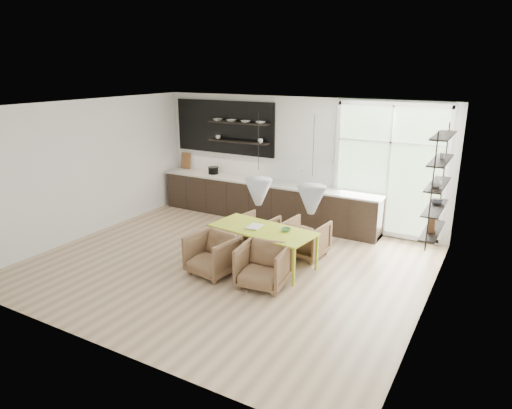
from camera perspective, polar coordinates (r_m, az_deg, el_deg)
name	(u,v)px	position (r m, az deg, el deg)	size (l,w,h in m)	color
room	(282,180)	(8.76, 3.29, 3.09)	(7.02, 6.01, 2.91)	#CEAF89
kitchen_run	(263,195)	(10.92, 0.91, 1.23)	(5.54, 0.69, 2.75)	black
right_shelving	(437,188)	(8.01, 21.70, 1.97)	(0.26, 1.22, 1.90)	black
dining_table	(262,231)	(8.35, 0.81, -3.35)	(2.03, 1.11, 0.71)	#B7CA2A
armchair_back_left	(257,231)	(9.31, 0.17, -3.30)	(0.71, 0.73, 0.67)	brown
armchair_back_right	(306,238)	(8.90, 6.22, -4.23)	(0.76, 0.78, 0.71)	brown
armchair_front_left	(213,255)	(8.14, -5.44, -6.25)	(0.77, 0.79, 0.72)	brown
armchair_front_right	(263,266)	(7.67, 0.90, -7.64)	(0.78, 0.80, 0.73)	brown
wire_stool	(223,242)	(8.89, -4.20, -4.73)	(0.35, 0.35, 0.44)	black
table_book	(249,226)	(8.43, -0.94, -2.68)	(0.24, 0.32, 0.03)	white
table_bowl	(286,230)	(8.21, 3.77, -3.18)	(0.18, 0.18, 0.06)	#4C834A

